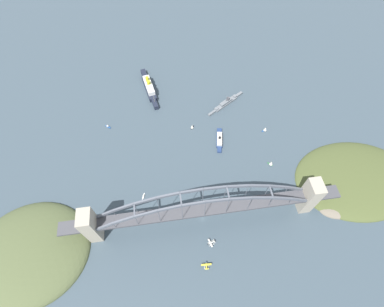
# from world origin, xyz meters

# --- Properties ---
(ground_plane) EXTENTS (1400.00, 1400.00, 0.00)m
(ground_plane) POSITION_xyz_m (0.00, 0.00, 0.00)
(ground_plane) COLOR #3D4C56
(harbor_arch_bridge) EXTENTS (283.02, 17.94, 63.34)m
(harbor_arch_bridge) POSITION_xyz_m (-0.00, -0.00, 27.88)
(harbor_arch_bridge) COLOR #ADA38E
(harbor_arch_bridge) RESTS_ON ground
(headland_west_shore) EXTENTS (119.92, 109.79, 27.27)m
(headland_west_shore) POSITION_xyz_m (-179.43, -12.04, 0.00)
(headland_west_shore) COLOR #515B38
(headland_west_shore) RESTS_ON ground
(headland_east_shore) EXTENTS (142.33, 104.44, 18.43)m
(headland_east_shore) POSITION_xyz_m (183.29, 20.75, 0.00)
(headland_east_shore) COLOR #4C562D
(headland_east_shore) RESTS_ON ground
(ocean_liner) EXTENTS (21.42, 79.75, 18.98)m
(ocean_liner) POSITION_xyz_m (-44.74, 202.33, 5.85)
(ocean_liner) COLOR #1E2333
(ocean_liner) RESTS_ON ground
(naval_cruiser) EXTENTS (56.07, 38.18, 16.43)m
(naval_cruiser) POSITION_xyz_m (59.19, 159.54, 2.70)
(naval_cruiser) COLOR slate
(naval_cruiser) RESTS_ON ground
(harbor_ferry_steamer) EXTENTS (12.60, 37.03, 8.31)m
(harbor_ferry_steamer) POSITION_xyz_m (38.02, 99.15, 2.57)
(harbor_ferry_steamer) COLOR navy
(harbor_ferry_steamer) RESTS_ON ground
(seaplane_taxiing_near_bridge) EXTENTS (8.65, 9.13, 4.93)m
(seaplane_taxiing_near_bridge) POSITION_xyz_m (4.35, -27.00, 2.10)
(seaplane_taxiing_near_bridge) COLOR #B7B7B2
(seaplane_taxiing_near_bridge) RESTS_ON ground
(seaplane_second_in_formation) EXTENTS (10.23, 7.17, 5.09)m
(seaplane_second_in_formation) POSITION_xyz_m (-4.05, -48.01, 2.23)
(seaplane_second_in_formation) COLOR #B7B7B2
(seaplane_second_in_formation) RESTS_ON ground
(small_boat_0) EXTENTS (6.43, 6.77, 7.64)m
(small_boat_0) POSITION_xyz_m (92.67, 55.53, 3.60)
(small_boat_0) COLOR #2D6B3D
(small_boat_0) RESTS_ON ground
(small_boat_1) EXTENTS (7.40, 6.71, 2.27)m
(small_boat_1) POSITION_xyz_m (-103.31, 141.96, 0.80)
(small_boat_1) COLOR #234C8C
(small_boat_1) RESTS_ON ground
(small_boat_2) EXTENTS (7.65, 5.07, 7.46)m
(small_boat_2) POSITION_xyz_m (100.27, 106.72, 3.50)
(small_boat_2) COLOR #234C8C
(small_boat_2) RESTS_ON ground
(small_boat_3) EXTENTS (5.69, 6.38, 6.79)m
(small_boat_3) POSITION_xyz_m (6.60, 124.44, 3.13)
(small_boat_3) COLOR black
(small_boat_3) RESTS_ON ground
(small_boat_4) EXTENTS (3.78, 8.05, 2.01)m
(small_boat_4) POSITION_xyz_m (-61.72, 35.61, 0.72)
(small_boat_4) COLOR silver
(small_boat_4) RESTS_ON ground
(channel_marker_buoy) EXTENTS (2.20, 2.20, 2.75)m
(channel_marker_buoy) POSITION_xyz_m (-8.40, 34.65, 1.12)
(channel_marker_buoy) COLOR red
(channel_marker_buoy) RESTS_ON ground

